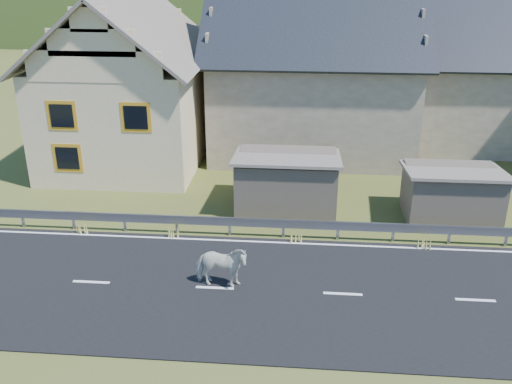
{
  "coord_description": "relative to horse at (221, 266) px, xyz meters",
  "views": [
    {
      "loc": [
        -1.39,
        -15.18,
        9.8
      ],
      "look_at": [
        -2.87,
        2.05,
        2.5
      ],
      "focal_mm": 40.0,
      "sensor_mm": 36.0,
      "label": 1
    }
  ],
  "objects": [
    {
      "name": "mountain",
      "position": [
        8.81,
        179.89,
        -20.76
      ],
      "size": [
        440.0,
        280.0,
        260.0
      ],
      "primitive_type": "ellipsoid",
      "color": "#223510",
      "rests_on": "ground"
    },
    {
      "name": "horse",
      "position": [
        0.0,
        0.0,
        0.0
      ],
      "size": [
        0.85,
        1.74,
        1.44
      ],
      "primitive_type": "imported",
      "rotation": [
        0.0,
        0.0,
        1.53
      ],
      "color": "silver",
      "rests_on": "road"
    },
    {
      "name": "road",
      "position": [
        3.81,
        -0.11,
        -0.74
      ],
      "size": [
        60.0,
        7.0,
        0.04
      ],
      "primitive_type": "cube",
      "color": "black",
      "rests_on": "ground"
    },
    {
      "name": "house_stone_a",
      "position": [
        2.81,
        14.89,
        3.87
      ],
      "size": [
        10.8,
        9.8,
        8.9
      ],
      "color": "tan",
      "rests_on": "ground"
    },
    {
      "name": "house_stone_b",
      "position": [
        12.81,
        16.89,
        3.47
      ],
      "size": [
        9.8,
        8.8,
        8.1
      ],
      "color": "tan",
      "rests_on": "ground"
    },
    {
      "name": "ground",
      "position": [
        3.81,
        -0.11,
        -0.76
      ],
      "size": [
        160.0,
        160.0,
        0.0
      ],
      "primitive_type": "plane",
      "color": "#323C12",
      "rests_on": "ground"
    },
    {
      "name": "shed_right",
      "position": [
        8.31,
        5.89,
        0.24
      ],
      "size": [
        3.8,
        2.9,
        2.2
      ],
      "primitive_type": "cube",
      "color": "brown",
      "rests_on": "ground"
    },
    {
      "name": "guardrail",
      "position": [
        3.81,
        3.57,
        -0.2
      ],
      "size": [
        28.1,
        0.09,
        0.75
      ],
      "color": "#93969B",
      "rests_on": "ground"
    },
    {
      "name": "shed_left",
      "position": [
        1.81,
        6.39,
        0.34
      ],
      "size": [
        4.3,
        3.3,
        2.4
      ],
      "primitive_type": "cube",
      "color": "brown",
      "rests_on": "ground"
    },
    {
      "name": "house_cream",
      "position": [
        -6.2,
        11.89,
        3.6
      ],
      "size": [
        7.8,
        9.8,
        8.3
      ],
      "color": "beige",
      "rests_on": "ground"
    },
    {
      "name": "lane_markings",
      "position": [
        3.81,
        -0.11,
        -0.72
      ],
      "size": [
        60.0,
        6.6,
        0.01
      ],
      "primitive_type": "cube",
      "color": "silver",
      "rests_on": "road"
    }
  ]
}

